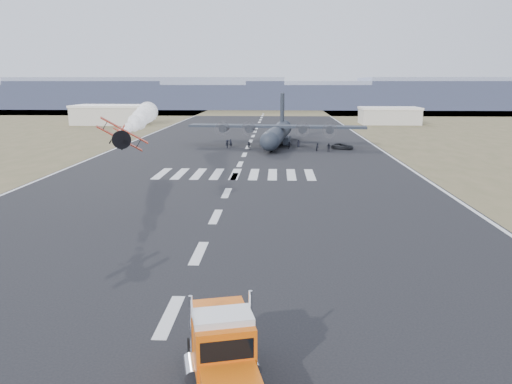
# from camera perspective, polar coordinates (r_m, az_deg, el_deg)

# --- Properties ---
(ground) EXTENTS (500.00, 500.00, 0.00)m
(ground) POSITION_cam_1_polar(r_m,az_deg,el_deg) (33.10, -9.84, -13.82)
(ground) COLOR black
(ground) RESTS_ON ground
(scrub_far) EXTENTS (500.00, 80.00, 0.00)m
(scrub_far) POSITION_cam_1_polar(r_m,az_deg,el_deg) (259.44, 1.00, 9.26)
(scrub_far) COLOR brown
(scrub_far) RESTS_ON ground
(runway_markings) EXTENTS (60.00, 260.00, 0.01)m
(runway_markings) POSITION_cam_1_polar(r_m,az_deg,el_deg) (90.38, -1.84, 3.20)
(runway_markings) COLOR silver
(runway_markings) RESTS_ON ground
(ridge_seg_b) EXTENTS (150.00, 50.00, 15.00)m
(ridge_seg_b) POSITION_cam_1_polar(r_m,az_deg,el_deg) (319.75, -23.23, 10.22)
(ridge_seg_b) COLOR gray
(ridge_seg_b) RESTS_ON ground
(ridge_seg_c) EXTENTS (150.00, 50.00, 17.00)m
(ridge_seg_c) POSITION_cam_1_polar(r_m,az_deg,el_deg) (297.78, -11.68, 11.06)
(ridge_seg_c) COLOR gray
(ridge_seg_c) RESTS_ON ground
(ridge_seg_d) EXTENTS (150.00, 50.00, 13.00)m
(ridge_seg_d) POSITION_cam_1_polar(r_m,az_deg,el_deg) (289.14, 1.16, 10.88)
(ridge_seg_d) COLOR gray
(ridge_seg_d) RESTS_ON ground
(ridge_seg_e) EXTENTS (150.00, 50.00, 15.00)m
(ridge_seg_e) POSITION_cam_1_polar(r_m,az_deg,el_deg) (294.84, 14.12, 10.74)
(ridge_seg_e) COLOR gray
(ridge_seg_e) RESTS_ON ground
(ridge_seg_f) EXTENTS (150.00, 50.00, 17.00)m
(ridge_seg_f) POSITION_cam_1_polar(r_m,az_deg,el_deg) (314.19, 26.01, 10.14)
(ridge_seg_f) COLOR gray
(ridge_seg_f) RESTS_ON ground
(hangar_left) EXTENTS (24.50, 14.50, 6.70)m
(hangar_left) POSITION_cam_1_polar(r_m,az_deg,el_deg) (183.94, -16.34, 8.50)
(hangar_left) COLOR #B3AD9F
(hangar_left) RESTS_ON ground
(hangar_right) EXTENTS (20.50, 12.50, 5.90)m
(hangar_right) POSITION_cam_1_polar(r_m,az_deg,el_deg) (183.56, 14.99, 8.45)
(hangar_right) COLOR #B3AD9F
(hangar_right) RESTS_ON ground
(semi_truck) EXTENTS (4.67, 9.06, 3.98)m
(semi_truck) POSITION_cam_1_polar(r_m,az_deg,el_deg) (25.04, -3.79, -17.78)
(semi_truck) COLOR black
(semi_truck) RESTS_ON ground
(aerobatic_biplane) EXTENTS (4.81, 5.04, 3.96)m
(aerobatic_biplane) POSITION_cam_1_polar(r_m,az_deg,el_deg) (55.16, -15.21, 6.30)
(aerobatic_biplane) COLOR #AD1E0B
(smoke_trail) EXTENTS (7.40, 33.44, 3.45)m
(smoke_trail) POSITION_cam_1_polar(r_m,az_deg,el_deg) (82.28, -12.65, 8.51)
(smoke_trail) COLOR white
(transport_aircraft) EXTENTS (40.90, 33.60, 11.80)m
(transport_aircraft) POSITION_cam_1_polar(r_m,az_deg,el_deg) (117.80, 2.47, 6.85)
(transport_aircraft) COLOR black
(transport_aircraft) RESTS_ON ground
(support_vehicle) EXTENTS (5.36, 4.15, 1.35)m
(support_vehicle) POSITION_cam_1_polar(r_m,az_deg,el_deg) (112.12, 9.85, 5.18)
(support_vehicle) COLOR black
(support_vehicle) RESTS_ON ground
(crew_a) EXTENTS (0.76, 0.71, 1.68)m
(crew_a) POSITION_cam_1_polar(r_m,az_deg,el_deg) (109.29, 1.42, 5.26)
(crew_a) COLOR black
(crew_a) RESTS_ON ground
(crew_b) EXTENTS (0.92, 0.65, 1.75)m
(crew_b) POSITION_cam_1_polar(r_m,az_deg,el_deg) (109.81, -0.84, 5.31)
(crew_b) COLOR black
(crew_b) RESTS_ON ground
(crew_c) EXTENTS (1.22, 1.29, 1.89)m
(crew_c) POSITION_cam_1_polar(r_m,az_deg,el_deg) (112.58, -3.29, 5.51)
(crew_c) COLOR black
(crew_c) RESTS_ON ground
(crew_d) EXTENTS (1.20, 0.91, 1.83)m
(crew_d) POSITION_cam_1_polar(r_m,az_deg,el_deg) (107.85, 8.30, 5.08)
(crew_d) COLOR black
(crew_d) RESTS_ON ground
(crew_e) EXTENTS (0.86, 0.57, 1.69)m
(crew_e) POSITION_cam_1_polar(r_m,az_deg,el_deg) (114.60, 4.87, 5.56)
(crew_e) COLOR black
(crew_e) RESTS_ON ground
(crew_f) EXTENTS (1.51, 0.83, 1.55)m
(crew_f) POSITION_cam_1_polar(r_m,az_deg,el_deg) (111.63, 3.81, 5.36)
(crew_f) COLOR black
(crew_f) RESTS_ON ground
(crew_g) EXTENTS (0.79, 0.70, 1.87)m
(crew_g) POSITION_cam_1_polar(r_m,az_deg,el_deg) (114.03, -2.92, 5.60)
(crew_g) COLOR black
(crew_g) RESTS_ON ground
(crew_h) EXTENTS (0.82, 0.95, 1.68)m
(crew_h) POSITION_cam_1_polar(r_m,az_deg,el_deg) (108.50, 7.05, 5.12)
(crew_h) COLOR black
(crew_h) RESTS_ON ground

